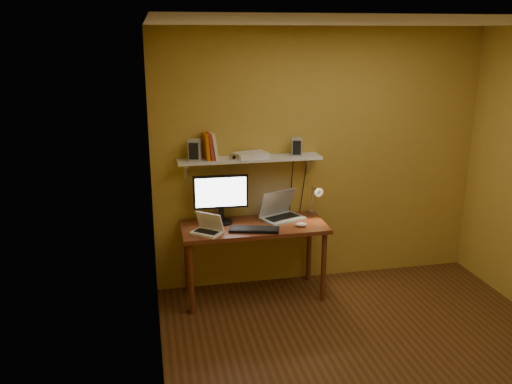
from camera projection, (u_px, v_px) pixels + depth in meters
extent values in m
cube|color=#523215|center=(376.00, 359.00, 4.39)|extent=(3.40, 3.20, 0.02)
cube|color=silver|center=(401.00, 21.00, 3.65)|extent=(3.40, 3.20, 0.02)
cube|color=#AF8E35|center=(319.00, 159.00, 5.53)|extent=(3.40, 0.02, 2.60)
cube|color=#AF8E35|center=(154.00, 221.00, 3.68)|extent=(0.02, 3.20, 2.60)
cube|color=maroon|center=(254.00, 227.00, 5.23)|extent=(1.40, 0.60, 0.04)
cylinder|color=maroon|center=(191.00, 279.00, 4.99)|extent=(0.05, 0.05, 0.71)
cylinder|color=maroon|center=(324.00, 267.00, 5.24)|extent=(0.05, 0.05, 0.71)
cylinder|color=maroon|center=(187.00, 259.00, 5.44)|extent=(0.05, 0.05, 0.71)
cylinder|color=maroon|center=(309.00, 249.00, 5.69)|extent=(0.05, 0.05, 0.71)
cube|color=silver|center=(250.00, 159.00, 5.23)|extent=(1.40, 0.25, 0.02)
cube|color=silver|center=(185.00, 170.00, 5.24)|extent=(0.03, 0.03, 0.18)
cube|color=silver|center=(308.00, 164.00, 5.49)|extent=(0.03, 0.03, 0.18)
cylinder|color=black|center=(221.00, 222.00, 5.29)|extent=(0.23, 0.23, 0.02)
cube|color=black|center=(221.00, 214.00, 5.26)|extent=(0.05, 0.04, 0.16)
cube|color=black|center=(221.00, 192.00, 5.20)|extent=(0.53, 0.05, 0.33)
cube|color=white|center=(221.00, 192.00, 5.18)|extent=(0.49, 0.02, 0.29)
cube|color=#94979C|center=(282.00, 218.00, 5.39)|extent=(0.47, 0.41, 0.02)
cube|color=black|center=(282.00, 217.00, 5.39)|extent=(0.37, 0.27, 0.00)
cube|color=#94979C|center=(277.00, 202.00, 5.42)|extent=(0.40, 0.26, 0.26)
cube|color=#161646|center=(277.00, 202.00, 5.42)|extent=(0.35, 0.21, 0.22)
cube|color=white|center=(207.00, 233.00, 5.00)|extent=(0.32, 0.31, 0.02)
cube|color=black|center=(207.00, 232.00, 4.99)|extent=(0.24, 0.22, 0.00)
cube|color=white|center=(210.00, 221.00, 5.02)|extent=(0.25, 0.23, 0.18)
cube|color=black|center=(210.00, 221.00, 5.02)|extent=(0.22, 0.19, 0.15)
cube|color=black|center=(254.00, 230.00, 5.07)|extent=(0.49, 0.28, 0.02)
ellipsoid|color=white|center=(301.00, 225.00, 5.18)|extent=(0.13, 0.10, 0.04)
cube|color=silver|center=(312.00, 214.00, 5.58)|extent=(0.05, 0.06, 0.08)
cylinder|color=silver|center=(312.00, 200.00, 5.54)|extent=(0.02, 0.02, 0.28)
cylinder|color=silver|center=(315.00, 189.00, 5.43)|extent=(0.01, 0.16, 0.01)
cone|color=silver|center=(318.00, 191.00, 5.35)|extent=(0.09, 0.09, 0.09)
sphere|color=#FFE0A5|center=(318.00, 192.00, 5.33)|extent=(0.04, 0.04, 0.04)
cube|color=#94979C|center=(195.00, 150.00, 5.09)|extent=(0.14, 0.14, 0.20)
cube|color=#94979C|center=(296.00, 147.00, 5.29)|extent=(0.11, 0.11, 0.18)
cube|color=#C45A00|center=(206.00, 146.00, 5.12)|extent=(0.07, 0.18, 0.25)
cube|color=maroon|center=(210.00, 146.00, 5.13)|extent=(0.08, 0.18, 0.25)
cube|color=beige|center=(213.00, 146.00, 5.13)|extent=(0.08, 0.18, 0.25)
cube|color=silver|center=(234.00, 157.00, 5.13)|extent=(0.10, 0.05, 0.05)
cylinder|color=black|center=(234.00, 157.00, 5.12)|extent=(0.04, 0.03, 0.03)
cube|color=white|center=(251.00, 155.00, 5.22)|extent=(0.35, 0.27, 0.05)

